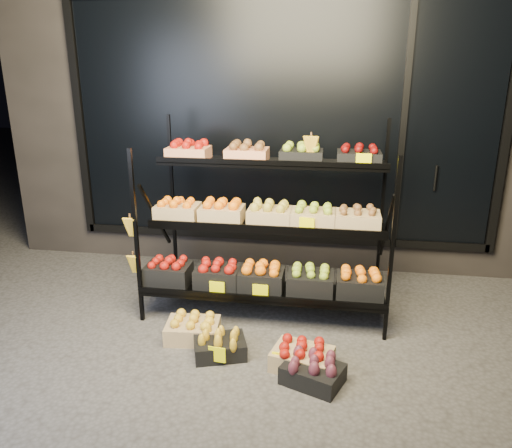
% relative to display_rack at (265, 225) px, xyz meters
% --- Properties ---
extents(ground, '(24.00, 24.00, 0.00)m').
position_rel_display_rack_xyz_m(ground, '(0.01, -0.60, -0.79)').
color(ground, '#514F4C').
rests_on(ground, ground).
extents(building, '(6.00, 2.08, 3.50)m').
position_rel_display_rack_xyz_m(building, '(0.01, 1.99, 0.96)').
color(building, '#2D2826').
rests_on(building, ground).
extents(display_rack, '(2.18, 1.02, 1.66)m').
position_rel_display_rack_xyz_m(display_rack, '(0.00, 0.00, 0.00)').
color(display_rack, black).
rests_on(display_rack, ground).
extents(tag_floor_a, '(0.13, 0.01, 0.12)m').
position_rel_display_rack_xyz_m(tag_floor_a, '(-0.21, -1.00, -0.73)').
color(tag_floor_a, '#FFFA00').
rests_on(tag_floor_a, ground).
extents(tag_floor_b, '(0.13, 0.01, 0.12)m').
position_rel_display_rack_xyz_m(tag_floor_b, '(0.26, -1.00, -0.73)').
color(tag_floor_b, '#FFFA00').
rests_on(tag_floor_b, ground).
extents(floor_crate_left, '(0.45, 0.35, 0.21)m').
position_rel_display_rack_xyz_m(floor_crate_left, '(-0.49, -0.65, -0.69)').
color(floor_crate_left, tan).
rests_on(floor_crate_left, ground).
extents(floor_crate_midleft, '(0.45, 0.39, 0.20)m').
position_rel_display_rack_xyz_m(floor_crate_midleft, '(-0.23, -0.85, -0.69)').
color(floor_crate_midleft, black).
rests_on(floor_crate_midleft, ground).
extents(floor_crate_midright, '(0.48, 0.40, 0.21)m').
position_rel_display_rack_xyz_m(floor_crate_midright, '(0.41, -0.92, -0.69)').
color(floor_crate_midright, tan).
rests_on(floor_crate_midright, ground).
extents(floor_crate_right, '(0.48, 0.42, 0.20)m').
position_rel_display_rack_xyz_m(floor_crate_right, '(0.49, -1.08, -0.69)').
color(floor_crate_right, black).
rests_on(floor_crate_right, ground).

